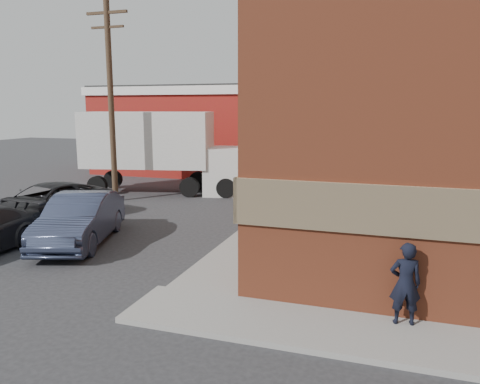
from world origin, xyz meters
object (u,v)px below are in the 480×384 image
Objects in this scene: utility_pole at (111,96)px; suv_a at (47,203)px; sedan at (80,219)px; warehouse at (227,130)px; man at (405,284)px; box_truck at (163,147)px.

utility_pole is 1.73× the size of suv_a.
sedan is 3.54m from suv_a.
utility_pole is (-1.50, -11.00, 1.93)m from warehouse.
warehouse is 23.11m from man.
utility_pole is 1.06× the size of box_truck.
warehouse is at bearing -71.75° from man.
box_truck is (-0.35, -8.33, -0.48)m from warehouse.
man is 13.55m from suv_a.
utility_pole reaches higher than suv_a.
suv_a is at bearing 128.52° from sedan.
utility_pole is at bearing 96.01° from sedan.
utility_pole reaches higher than box_truck.
warehouse reaches higher than suv_a.
box_truck is at bearing 66.73° from utility_pole.
box_truck is at bearing -92.43° from warehouse.
box_truck is at bearing -56.65° from man.
sedan is 9.23m from box_truck.
warehouse is 11.27m from utility_pole.
sedan is at bearing -27.32° from man.
warehouse reaches higher than man.
utility_pole reaches higher than man.
warehouse is 9.96× the size of man.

